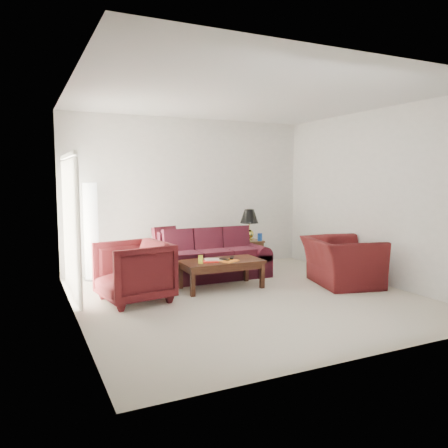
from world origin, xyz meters
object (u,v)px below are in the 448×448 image
armchair_right (342,262)px  armchair_left (134,272)px  end_table (248,253)px  coffee_table (221,274)px  floor_lamp (91,231)px  sofa (212,255)px

armchair_right → armchair_left: bearing=95.3°
end_table → coffee_table: bearing=-132.1°
floor_lamp → armchair_right: 4.42m
coffee_table → end_table: bearing=47.9°
floor_lamp → end_table: bearing=-2.6°
floor_lamp → coffee_table: 2.48m
sofa → coffee_table: (-0.14, -0.73, -0.19)m
armchair_left → end_table: bearing=109.9°
floor_lamp → coffee_table: (1.85, -1.53, -0.65)m
sofa → coffee_table: 0.77m
sofa → floor_lamp: floor_lamp is taller
sofa → end_table: bearing=32.4°
coffee_table → armchair_right: bearing=-18.3°
end_table → armchair_right: bearing=-70.7°
sofa → end_table: (1.11, 0.65, -0.15)m
end_table → armchair_left: size_ratio=0.56×
end_table → floor_lamp: (-3.10, 0.14, 0.61)m
sofa → armchair_left: armchair_left is taller
sofa → armchair_left: 1.86m
end_table → floor_lamp: 3.16m
coffee_table → floor_lamp: bearing=140.4°
armchair_right → coffee_table: size_ratio=0.92×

